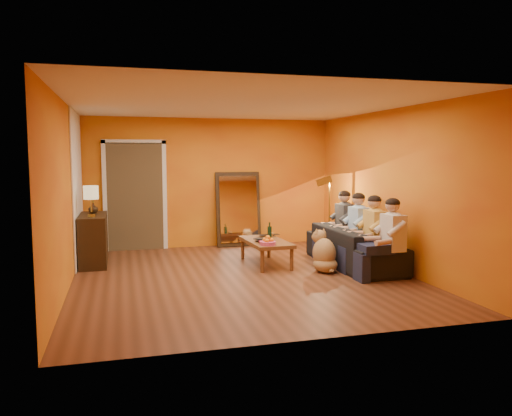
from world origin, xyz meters
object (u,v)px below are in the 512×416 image
object	(u,v)px
sofa	(354,247)
tumbler	(271,236)
floor_lamp	(329,216)
dog	(324,250)
person_far_right	(345,224)
wine_bottle	(270,232)
vase	(93,208)
person_mid_right	(359,229)
table_lamp	(91,201)
laptop	(270,236)
coffee_table	(266,252)
person_far_left	(393,239)
sideboard	(94,239)
person_mid_left	(375,234)
mirror_frame	(238,209)

from	to	relation	value
sofa	tumbler	world-z (taller)	sofa
floor_lamp	dog	world-z (taller)	floor_lamp
person_far_right	wine_bottle	bearing A→B (deg)	-171.15
tumbler	vase	size ratio (longest dim) A/B	0.62
vase	dog	bearing A→B (deg)	-26.66
person_mid_right	wine_bottle	world-z (taller)	person_mid_right
table_lamp	laptop	distance (m)	3.09
coffee_table	laptop	bearing A→B (deg)	60.04
wine_bottle	vase	bearing A→B (deg)	158.76
person_far_left	tumbler	size ratio (longest dim) A/B	11.07
coffee_table	sofa	bearing A→B (deg)	-21.05
sofa	laptop	xyz separation A→B (m)	(-1.23, 0.82, 0.11)
sideboard	floor_lamp	bearing A→B (deg)	-2.70
wine_bottle	tumbler	xyz separation A→B (m)	(0.07, 0.17, -0.10)
floor_lamp	table_lamp	bearing A→B (deg)	-158.20
sideboard	person_far_right	bearing A→B (deg)	-8.27
person_mid_left	person_far_right	world-z (taller)	same
sideboard	coffee_table	xyz separation A→B (m)	(2.83, -0.82, -0.21)
wine_bottle	laptop	distance (m)	0.44
mirror_frame	person_mid_left	world-z (taller)	mirror_frame
dog	person_mid_left	bearing A→B (deg)	4.96
person_far_right	vase	size ratio (longest dim) A/B	6.85
person_mid_right	sofa	bearing A→B (deg)	-142.43
sofa	laptop	world-z (taller)	sofa
wine_bottle	table_lamp	bearing A→B (deg)	168.83
person_far_left	person_mid_left	xyz separation A→B (m)	(0.00, 0.55, 0.00)
person_far_left	person_mid_left	size ratio (longest dim) A/B	1.00
mirror_frame	coffee_table	world-z (taller)	mirror_frame
person_mid_left	laptop	distance (m)	1.87
sofa	wine_bottle	distance (m)	1.45
coffee_table	floor_lamp	distance (m)	1.64
sofa	person_mid_right	size ratio (longest dim) A/B	1.82
sideboard	person_far_right	xyz separation A→B (m)	(4.37, -0.64, 0.18)
floor_lamp	tumbler	distance (m)	1.42
mirror_frame	coffee_table	xyz separation A→B (m)	(0.04, -1.90, -0.55)
vase	mirror_frame	bearing A→B (deg)	16.57
mirror_frame	person_mid_left	xyz separation A→B (m)	(1.58, -2.82, -0.15)
person_mid_right	tumbler	xyz separation A→B (m)	(-1.42, 0.49, -0.14)
person_far_right	dog	bearing A→B (deg)	-130.72
person_mid_left	laptop	xyz separation A→B (m)	(-1.36, 1.27, -0.18)
sideboard	person_mid_right	size ratio (longest dim) A/B	0.97
floor_lamp	dog	size ratio (longest dim) A/B	2.10
person_far_left	vase	bearing A→B (deg)	149.88
person_mid_right	person_far_right	world-z (taller)	same
coffee_table	wine_bottle	size ratio (longest dim) A/B	3.94
table_lamp	person_mid_right	size ratio (longest dim) A/B	0.42
floor_lamp	coffee_table	bearing A→B (deg)	-136.16
table_lamp	wine_bottle	world-z (taller)	table_lamp
dog	laptop	world-z (taller)	dog
mirror_frame	person_far_right	world-z (taller)	mirror_frame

